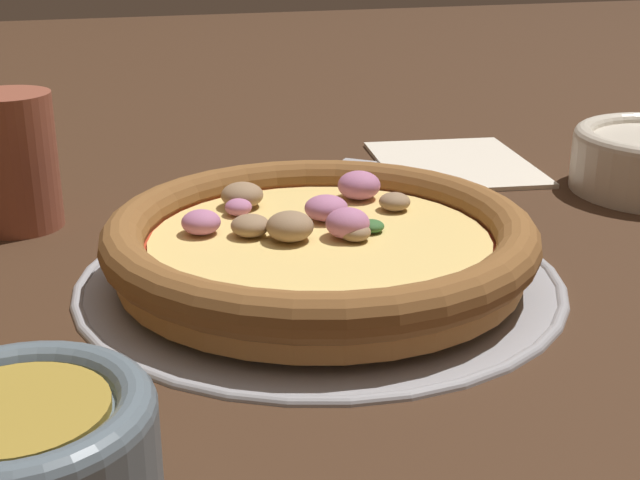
% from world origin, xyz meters
% --- Properties ---
extents(ground_plane, '(3.00, 3.00, 0.00)m').
position_xyz_m(ground_plane, '(0.00, 0.00, 0.00)').
color(ground_plane, '#3D2616').
extents(pizza_tray, '(0.31, 0.31, 0.01)m').
position_xyz_m(pizza_tray, '(0.00, 0.00, 0.00)').
color(pizza_tray, '#9E9EA3').
rests_on(pizza_tray, ground_plane).
extents(pizza, '(0.27, 0.27, 0.04)m').
position_xyz_m(pizza, '(-0.00, -0.00, 0.03)').
color(pizza, '#BC7F42').
rests_on(pizza, pizza_tray).
extents(bowl_near, '(0.10, 0.10, 0.05)m').
position_xyz_m(bowl_near, '(0.19, -0.18, 0.03)').
color(bowl_near, slate).
rests_on(bowl_near, ground_plane).
extents(drinking_cup, '(0.06, 0.06, 0.10)m').
position_xyz_m(drinking_cup, '(-0.16, -0.18, 0.05)').
color(drinking_cup, brown).
rests_on(drinking_cup, ground_plane).
extents(napkin, '(0.18, 0.16, 0.01)m').
position_xyz_m(napkin, '(-0.22, 0.19, 0.00)').
color(napkin, beige).
rests_on(napkin, ground_plane).
extents(fork, '(0.13, 0.16, 0.00)m').
position_xyz_m(fork, '(-0.21, 0.16, 0.00)').
color(fork, '#B7B7BC').
rests_on(fork, ground_plane).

